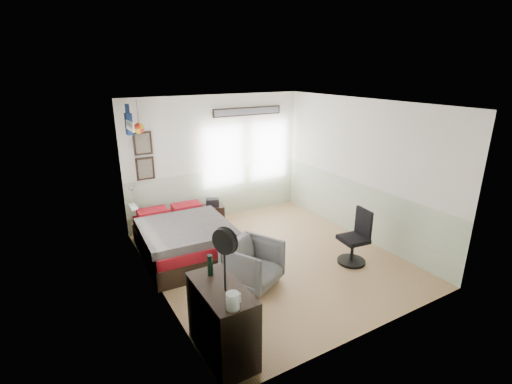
% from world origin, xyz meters
% --- Properties ---
extents(ground_plane, '(4.00, 4.50, 0.01)m').
position_xyz_m(ground_plane, '(0.00, 0.00, -0.01)').
color(ground_plane, '#A87B48').
extents(room_shell, '(4.02, 4.52, 2.71)m').
position_xyz_m(room_shell, '(-0.08, 0.19, 1.61)').
color(room_shell, silver).
rests_on(room_shell, ground_plane).
extents(wall_decor, '(3.55, 1.32, 1.44)m').
position_xyz_m(wall_decor, '(-1.10, 1.96, 2.10)').
color(wall_decor, black).
rests_on(wall_decor, room_shell).
extents(bed, '(1.56, 2.10, 0.65)m').
position_xyz_m(bed, '(-1.30, 0.93, 0.32)').
color(bed, black).
rests_on(bed, ground_plane).
extents(dresser, '(0.48, 1.00, 0.90)m').
position_xyz_m(dresser, '(-1.74, -1.63, 0.45)').
color(dresser, black).
rests_on(dresser, ground_plane).
extents(armchair, '(1.02, 1.03, 0.70)m').
position_xyz_m(armchair, '(-0.69, -0.52, 0.35)').
color(armchair, '#585858').
rests_on(armchair, ground_plane).
extents(nightstand, '(0.51, 0.44, 0.44)m').
position_xyz_m(nightstand, '(-0.30, 1.88, 0.22)').
color(nightstand, black).
rests_on(nightstand, ground_plane).
extents(task_chair, '(0.48, 0.48, 0.97)m').
position_xyz_m(task_chair, '(1.17, -0.82, 0.39)').
color(task_chair, black).
rests_on(task_chair, ground_plane).
extents(kettle, '(0.16, 0.14, 0.18)m').
position_xyz_m(kettle, '(-1.80, -2.05, 0.99)').
color(kettle, silver).
rests_on(kettle, dresser).
extents(bottle, '(0.07, 0.07, 0.26)m').
position_xyz_m(bottle, '(-1.74, -1.34, 1.03)').
color(bottle, black).
rests_on(bottle, dresser).
extents(stand_fan, '(0.19, 0.29, 0.75)m').
position_xyz_m(stand_fan, '(-1.71, -1.71, 1.48)').
color(stand_fan, black).
rests_on(stand_fan, dresser).
extents(black_bag, '(0.32, 0.26, 0.16)m').
position_xyz_m(black_bag, '(-0.30, 1.88, 0.52)').
color(black_bag, black).
rests_on(black_bag, nightstand).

